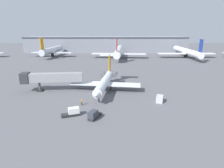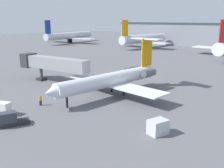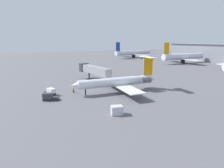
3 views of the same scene
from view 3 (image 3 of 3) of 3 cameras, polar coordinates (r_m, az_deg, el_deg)
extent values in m
cube|color=#5B5B60|center=(59.56, 1.56, -1.56)|extent=(400.00, 400.00, 0.10)
cylinder|color=silver|center=(55.69, 1.48, 0.67)|extent=(5.64, 23.18, 2.56)
cone|color=silver|center=(51.98, -11.01, -0.47)|extent=(2.71, 2.51, 2.43)
cone|color=silver|center=(61.73, 12.06, 1.61)|extent=(2.51, 2.87, 2.18)
cube|color=silver|center=(51.22, 5.19, -1.61)|extent=(10.70, 5.73, 0.24)
cube|color=silver|center=(61.54, 0.09, 0.93)|extent=(10.70, 5.73, 0.24)
cylinder|color=#595960|center=(57.74, 10.12, 1.32)|extent=(1.92, 3.37, 1.50)
cylinder|color=#595960|center=(61.37, 7.93, 2.09)|extent=(1.92, 3.37, 1.50)
cube|color=orange|center=(60.01, 10.75, 5.33)|extent=(0.67, 3.20, 5.67)
cube|color=silver|center=(59.72, 10.86, 7.93)|extent=(7.06, 3.29, 0.20)
cylinder|color=black|center=(53.12, -7.95, -2.46)|extent=(0.36, 0.36, 1.75)
cylinder|color=black|center=(55.63, 4.02, -1.66)|extent=(0.36, 0.36, 1.75)
cylinder|color=black|center=(58.41, 2.62, -0.93)|extent=(0.36, 0.36, 1.75)
cube|color=gray|center=(69.46, -5.16, 4.20)|extent=(18.03, 4.11, 2.60)
cube|color=#333338|center=(76.88, -8.39, 4.97)|extent=(2.66, 3.39, 3.20)
cylinder|color=#4C4C51|center=(73.77, -6.87, 2.45)|extent=(0.70, 0.70, 3.05)
cube|color=#262626|center=(74.02, -6.85, 1.48)|extent=(1.80, 1.80, 0.50)
cube|color=black|center=(56.43, -11.44, -2.15)|extent=(0.32, 0.37, 0.85)
cube|color=orange|center=(56.24, -11.47, -1.44)|extent=(0.36, 0.46, 0.60)
sphere|color=tan|center=(56.14, -11.49, -1.03)|extent=(0.24, 0.24, 0.24)
cube|color=#262628|center=(50.89, -17.75, -4.34)|extent=(2.90, 4.22, 0.60)
cube|color=#333842|center=(50.79, -18.71, -3.33)|extent=(2.25, 2.76, 1.30)
cube|color=#262628|center=(56.35, -18.16, -2.71)|extent=(4.24, 2.67, 0.60)
cube|color=white|center=(55.45, -17.79, -1.91)|extent=(2.73, 2.13, 1.30)
cube|color=silver|center=(39.38, 1.45, -7.85)|extent=(2.37, 2.74, 1.84)
cylinder|color=silver|center=(168.24, 6.51, 9.34)|extent=(9.42, 40.06, 3.88)
cube|color=navy|center=(155.83, 1.79, 11.13)|extent=(0.86, 4.00, 7.00)
cube|color=silver|center=(168.35, 6.49, 8.81)|extent=(34.03, 10.62, 0.30)
cube|color=black|center=(168.47, 6.48, 8.27)|extent=(1.20, 2.80, 2.40)
cylinder|color=silver|center=(135.23, 20.57, 7.75)|extent=(6.98, 33.46, 4.07)
cube|color=orange|center=(124.85, 16.00, 10.25)|extent=(0.65, 4.01, 7.00)
cube|color=silver|center=(135.37, 20.51, 7.07)|extent=(28.33, 8.44, 0.30)
cube|color=black|center=(135.52, 20.46, 6.39)|extent=(1.20, 2.80, 2.40)
camera|label=1|loc=(52.72, -65.35, 10.17)|focal=31.06mm
camera|label=2|loc=(18.87, -53.35, 4.17)|focal=41.67mm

